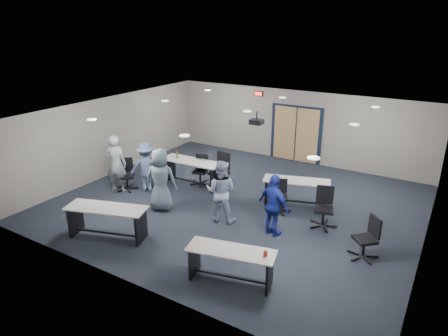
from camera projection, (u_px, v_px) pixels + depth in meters
The scene contains 25 objects.
floor at pixel (238, 203), 11.86m from camera, with size 10.00×10.00×0.00m, color black.
back_wall at pixel (297, 126), 15.00m from camera, with size 10.00×0.04×2.70m, color gray.
front_wall at pixel (126, 225), 7.78m from camera, with size 10.00×0.04×2.70m, color gray.
left_wall at pixel (112, 136), 13.82m from camera, with size 0.04×9.00×2.70m, color gray.
right_wall at pixel (432, 198), 8.96m from camera, with size 0.04×9.00×2.70m, color gray.
ceiling at pixel (239, 113), 10.92m from camera, with size 10.00×9.00×0.04m, color white.
double_door at pixel (296, 134), 15.08m from camera, with size 2.00×0.07×2.20m.
exit_sign at pixel (259, 94), 15.35m from camera, with size 0.32×0.07×0.18m.
ceiling_projector at pixel (257, 122), 11.28m from camera, with size 0.35×0.32×0.37m.
ceiling_can_lights at pixel (243, 113), 11.13m from camera, with size 6.24×5.74×0.02m, color silver, non-canonical shape.
table_front_left at pixel (107, 217), 9.81m from camera, with size 2.11×1.26×0.81m.
table_front_right at pixel (231, 260), 8.13m from camera, with size 1.90×1.00×0.86m.
table_back_left at pixel (191, 168), 13.00m from camera, with size 2.07×0.74×1.14m.
table_back_right at pixel (296, 188), 11.58m from camera, with size 2.00×1.16×0.77m.
chair_back_a at pixel (200, 170), 13.04m from camera, with size 0.62×0.62×0.98m, color black, non-canonical shape.
chair_back_b at pixel (219, 172), 12.65m from camera, with size 0.74×0.74×1.18m, color black, non-canonical shape.
chair_back_c at pixel (280, 197), 11.16m from camera, with size 0.58×0.58×0.93m, color black, non-canonical shape.
chair_back_d at pixel (324, 208), 10.32m from camera, with size 0.67×0.67×1.07m, color black, non-canonical shape.
chair_loose_left at pixel (126, 175), 12.62m from camera, with size 0.63×0.63×1.01m, color black, non-canonical shape.
chair_loose_right at pixel (365, 238), 8.96m from camera, with size 0.64×0.64×1.01m, color black, non-canonical shape.
person_gray at pixel (116, 164), 12.40m from camera, with size 0.67×0.44×1.83m, color #90989D.
person_plaid at pixel (161, 180), 11.17m from camera, with size 0.88×0.57×1.80m, color slate.
person_lightblue at pixel (221, 191), 10.54m from camera, with size 0.83×0.65×1.71m, color #94A1C4.
person_navy at pixel (274, 206), 9.82m from camera, with size 0.95×0.39×1.61m, color navy.
person_back at pixel (146, 167), 12.43m from camera, with size 1.03×0.59×1.59m, color #485981.
Camera 1 is at (5.22, -9.42, 5.09)m, focal length 32.00 mm.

